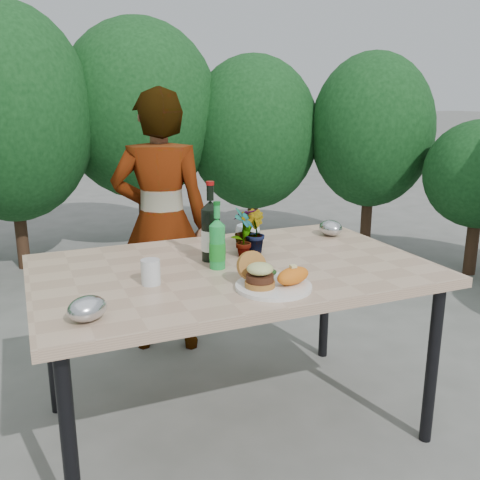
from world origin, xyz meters
name	(u,v)px	position (x,y,z in m)	size (l,w,h in m)	color
ground	(233,424)	(0.00, 0.00, 0.00)	(80.00, 80.00, 0.00)	#62625D
patio_table	(233,279)	(0.00, 0.00, 0.69)	(1.60, 1.00, 0.75)	tan
shrub_hedge	(154,137)	(0.11, 1.71, 1.15)	(6.93, 5.19, 2.16)	#382316
dinner_plate	(274,286)	(0.04, -0.31, 0.76)	(0.28, 0.28, 0.01)	white
burger_stack	(258,273)	(-0.02, -0.29, 0.81)	(0.11, 0.16, 0.11)	#B7722D
sweet_potato	(293,276)	(0.10, -0.33, 0.80)	(0.15, 0.08, 0.06)	orange
grilled_veg	(267,273)	(0.05, -0.22, 0.78)	(0.08, 0.05, 0.03)	olive
wine_bottle	(211,232)	(-0.06, 0.11, 0.87)	(0.08, 0.08, 0.34)	black
sparkling_water	(217,244)	(-0.07, -0.01, 0.85)	(0.07, 0.07, 0.28)	green
plastic_cup	(151,272)	(-0.36, -0.09, 0.80)	(0.07, 0.07, 0.10)	silver
seedling_left	(243,233)	(0.09, 0.10, 0.86)	(0.11, 0.08, 0.22)	#28501B
seedling_mid	(254,232)	(0.16, 0.13, 0.85)	(0.11, 0.09, 0.19)	#21561D
seedling_right	(246,230)	(0.14, 0.17, 0.85)	(0.11, 0.11, 0.20)	#24531C
blue_bowl	(248,235)	(0.19, 0.28, 0.80)	(0.12, 0.12, 0.09)	silver
foil_packet_left	(87,309)	(-0.63, -0.34, 0.79)	(0.13, 0.11, 0.08)	#BABDC2
foil_packet_right	(331,228)	(0.64, 0.27, 0.79)	(0.13, 0.11, 0.08)	#B7BABE
person	(161,224)	(-0.07, 0.90, 0.74)	(0.54, 0.35, 1.48)	#975D4B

